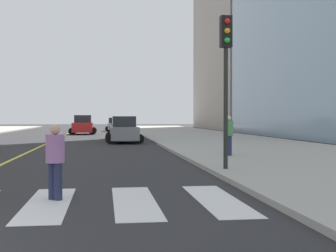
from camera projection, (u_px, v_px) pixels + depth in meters
name	position (u px, v px, depth m)	size (l,w,h in m)	color
sidewalk_kerb_east	(252.00, 147.00, 26.89)	(10.00, 120.00, 0.15)	#9E9B93
lane_divider_paint	(64.00, 136.00, 45.09)	(0.16, 80.00, 0.01)	yellow
parking_garage_concrete	(268.00, 43.00, 70.13)	(18.00, 24.00, 25.47)	#9E9B93
car_gray_nearest	(124.00, 130.00, 32.58)	(2.58, 4.13, 1.84)	slate
car_silver_second	(115.00, 125.00, 59.12)	(2.37, 3.78, 1.69)	#B7B7BC
car_red_fourth	(83.00, 125.00, 48.48)	(2.76, 4.42, 1.97)	red
car_black_fifth	(121.00, 129.00, 38.14)	(2.56, 4.01, 1.76)	black
traffic_light_near_corner	(226.00, 62.00, 14.97)	(0.36, 0.41, 4.87)	black
pedestrian_crossing	(55.00, 158.00, 10.22)	(0.41, 0.41, 1.65)	#232847
pedestrian_waiting_east	(228.00, 133.00, 20.20)	(0.43, 0.43, 1.72)	#232847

